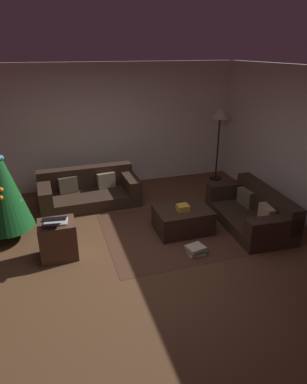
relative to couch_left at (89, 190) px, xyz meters
name	(u,v)px	position (x,y,z in m)	size (l,w,h in m)	color
ground_plane	(135,261)	(0.35, -2.24, -0.25)	(6.40, 6.40, 0.00)	brown
rear_partition	(96,127)	(0.35, 0.90, 1.05)	(6.40, 0.12, 2.60)	silver
couch_left	(89,190)	(0.00, 0.00, 0.00)	(1.91, 1.01, 0.65)	#332319
couch_right	(253,211)	(2.60, -1.80, 0.00)	(0.98, 1.77, 0.64)	#332319
ottoman	(183,220)	(1.35, -1.64, -0.05)	(0.90, 0.66, 0.40)	#332319
gift_box	(183,208)	(1.32, -1.67, 0.20)	(0.19, 0.18, 0.09)	gold
tv_remote	(180,205)	(1.35, -1.49, 0.16)	(0.05, 0.16, 0.02)	black
christmas_tree	(1,186)	(-1.41, -1.01, 0.66)	(0.80, 0.80, 1.71)	brown
side_table	(58,240)	(-0.67, -1.79, 0.03)	(0.52, 0.44, 0.56)	#4C3323
laptop	(55,221)	(-0.68, -1.85, 0.37)	(0.37, 0.40, 0.16)	silver
book_stack	(196,250)	(1.28, -2.36, -0.18)	(0.32, 0.27, 0.13)	beige
corner_lamp	(220,119)	(3.02, 0.40, 1.17)	(0.36, 0.36, 1.66)	black
area_rug	(182,230)	(1.35, -1.64, -0.24)	(2.60, 2.00, 0.01)	#4F3020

